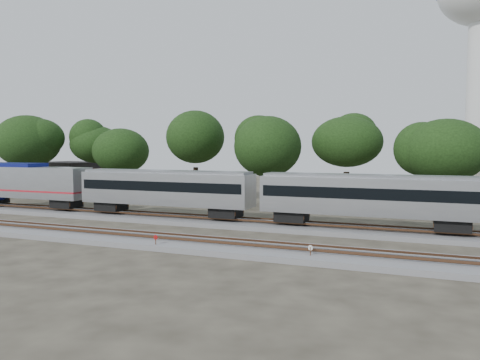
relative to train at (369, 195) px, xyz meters
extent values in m
plane|color=#383328|center=(-14.16, -6.00, -3.32)|extent=(160.00, 160.00, 0.00)
cube|color=slate|center=(-14.16, 0.00, -3.12)|extent=(160.00, 5.00, 0.40)
cube|color=brown|center=(-14.16, -0.72, -2.66)|extent=(160.00, 0.08, 0.15)
cube|color=brown|center=(-14.16, 0.72, -2.66)|extent=(160.00, 0.08, 0.15)
cube|color=slate|center=(-14.16, -10.00, -3.12)|extent=(160.00, 5.00, 0.40)
cube|color=brown|center=(-14.16, -10.72, -2.66)|extent=(160.00, 0.08, 0.15)
cube|color=brown|center=(-14.16, -9.28, -2.66)|extent=(160.00, 0.08, 0.15)
cube|color=#B3B6BB|center=(-35.48, 0.00, 0.07)|extent=(11.07, 3.13, 3.45)
cube|color=navy|center=(-40.60, 0.00, 1.69)|extent=(8.88, 3.07, 1.04)
cube|color=#B31B27|center=(-36.74, 0.00, -0.81)|extent=(13.58, 3.17, 0.19)
cube|color=black|center=(-32.30, 0.00, -2.12)|extent=(2.72, 2.30, 0.94)
cube|color=#B3B6BB|center=(-19.75, 0.00, -0.08)|extent=(18.17, 3.13, 3.13)
cube|color=black|center=(-19.75, 0.00, 0.23)|extent=(17.55, 3.18, 0.94)
cube|color=gray|center=(-19.75, 0.00, 1.54)|extent=(17.76, 2.51, 0.37)
cube|color=black|center=(-26.33, 0.00, -2.12)|extent=(2.72, 2.30, 0.94)
cube|color=black|center=(-13.17, 0.00, -2.12)|extent=(2.72, 2.30, 0.94)
cube|color=#B3B6BB|center=(-0.15, 0.00, -0.08)|extent=(18.17, 3.13, 3.13)
cube|color=black|center=(-0.15, 0.00, 0.23)|extent=(17.55, 3.18, 0.94)
cube|color=gray|center=(-0.15, 0.00, 1.54)|extent=(17.76, 2.51, 0.37)
cube|color=black|center=(-6.73, 0.00, -2.12)|extent=(2.72, 2.30, 0.94)
cube|color=black|center=(6.43, 0.00, -2.12)|extent=(2.72, 2.30, 0.94)
cylinder|color=#512D19|center=(-13.43, -12.02, -2.84)|extent=(0.06, 0.06, 0.97)
cylinder|color=#A80C10|center=(-13.43, -12.02, -2.41)|extent=(0.34, 0.10, 0.34)
cylinder|color=#512D19|center=(-2.38, -11.25, -2.84)|extent=(0.06, 0.06, 0.95)
cylinder|color=silver|center=(-2.38, -11.25, -2.42)|extent=(0.34, 0.11, 0.34)
cube|color=#512D19|center=(-6.98, -11.51, -3.17)|extent=(0.51, 0.32, 0.30)
cylinder|color=silver|center=(11.81, 41.58, 10.05)|extent=(3.82, 3.82, 26.74)
cone|color=silver|center=(11.81, 41.58, -1.41)|extent=(6.11, 6.11, 3.82)
cube|color=brown|center=(-49.42, 19.83, -1.29)|extent=(11.36, 8.99, 4.06)
cube|color=black|center=(-49.42, 19.83, 1.20)|extent=(11.60, 9.23, 0.91)
cylinder|color=black|center=(-48.18, 10.14, -1.11)|extent=(0.70, 0.70, 4.41)
ellipsoid|color=black|center=(-48.18, 10.14, 4.88)|extent=(8.32, 8.32, 7.08)
cylinder|color=black|center=(-40.24, 15.03, -1.23)|extent=(0.70, 0.70, 4.18)
ellipsoid|color=black|center=(-40.24, 15.03, 4.44)|extent=(7.88, 7.88, 6.70)
cylinder|color=black|center=(-35.14, 13.90, -1.48)|extent=(0.70, 0.70, 3.67)
ellipsoid|color=black|center=(-35.14, 13.90, 3.50)|extent=(6.93, 6.93, 5.89)
cylinder|color=black|center=(-24.11, 15.12, -0.98)|extent=(0.70, 0.70, 4.68)
ellipsoid|color=black|center=(-24.11, 15.12, 5.38)|extent=(8.83, 8.83, 7.51)
cylinder|color=black|center=(-13.32, 12.94, -1.31)|extent=(0.70, 0.70, 4.01)
ellipsoid|color=black|center=(-13.32, 12.94, 4.13)|extent=(7.56, 7.56, 6.43)
cylinder|color=black|center=(-4.70, 17.75, -1.16)|extent=(0.70, 0.70, 4.32)
ellipsoid|color=black|center=(-4.70, 17.75, 4.70)|extent=(8.14, 8.14, 6.92)
cylinder|color=black|center=(6.17, 11.70, -1.43)|extent=(0.70, 0.70, 3.77)
ellipsoid|color=black|center=(6.17, 11.70, 3.68)|extent=(7.11, 7.11, 6.04)
camera|label=1|loc=(4.38, -40.40, 4.01)|focal=35.00mm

